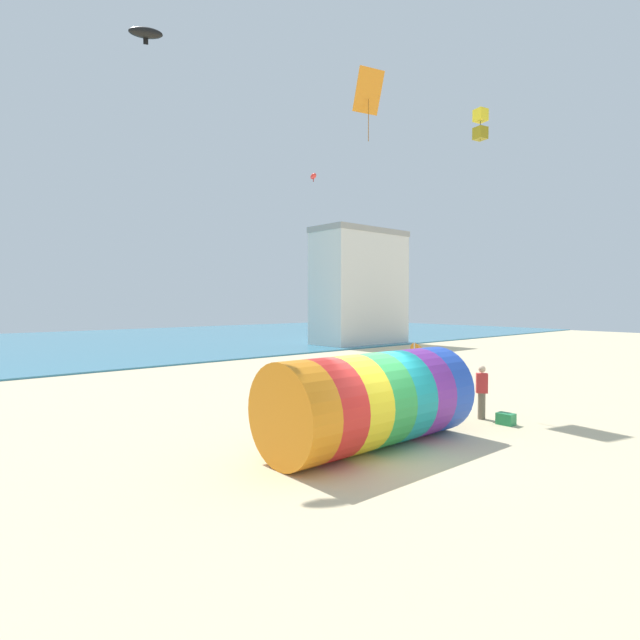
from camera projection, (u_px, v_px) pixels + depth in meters
name	position (u px, v px, depth m)	size (l,w,h in m)	color
ground_plane	(390.00, 458.00, 12.22)	(120.00, 120.00, 0.00)	beige
sea	(29.00, 346.00, 42.34)	(120.00, 40.00, 0.10)	teal
giant_inflatable_tube	(371.00, 400.00, 13.13)	(6.04, 2.55, 2.48)	orange
kite_handler	(482.00, 392.00, 16.28)	(0.40, 0.42, 1.75)	#726651
kite_black_parafoil	(146.00, 33.00, 15.65)	(1.10, 0.81, 0.53)	black
kite_yellow_box	(480.00, 124.00, 20.81)	(0.55, 0.55, 1.32)	yellow
kite_red_parafoil	(313.00, 176.00, 24.77)	(0.71, 0.85, 0.44)	red
kite_orange_diamond	(369.00, 92.00, 20.91)	(1.33, 0.93, 2.92)	orange
promenade_building	(360.00, 287.00, 44.61)	(8.79, 4.28, 10.27)	silver
beach_flag	(418.00, 350.00, 17.51)	(0.47, 0.36, 2.40)	silver
cooler_box	(506.00, 419.00, 15.55)	(0.52, 0.36, 0.36)	#268C4C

